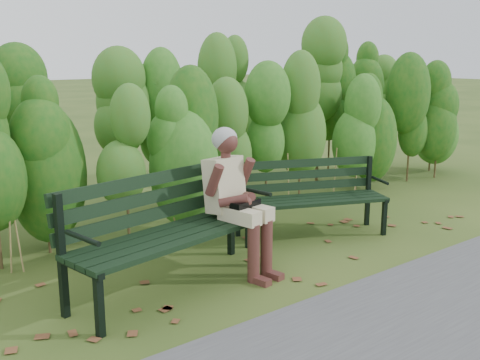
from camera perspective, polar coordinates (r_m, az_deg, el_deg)
ground at (r=5.60m, az=2.22°, el=-8.14°), size 80.00×80.00×0.00m
footpath at (r=4.31m, az=22.17°, el=-15.74°), size 60.00×2.50×0.01m
hedge_band at (r=6.80m, az=-7.89°, el=6.40°), size 11.04×1.67×2.42m
leaf_litter at (r=5.68m, az=4.70°, el=-7.81°), size 5.85×2.25×0.01m
bench_left at (r=4.87m, az=-7.38°, el=-4.26°), size 2.05×0.97×0.98m
bench_right at (r=6.32m, az=7.02°, el=-1.14°), size 1.74×1.14×0.83m
seated_woman at (r=5.11m, az=-0.49°, el=-1.12°), size 0.54×0.79×1.34m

